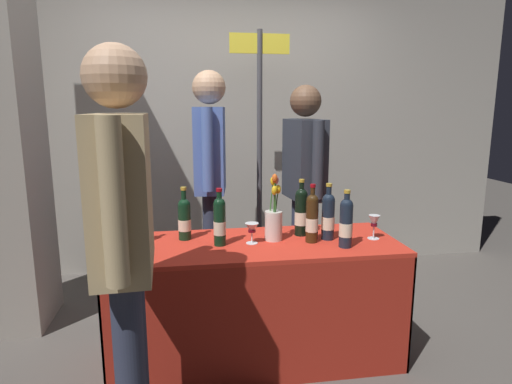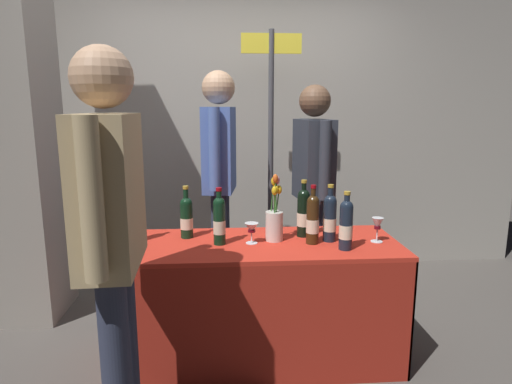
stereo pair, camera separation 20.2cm
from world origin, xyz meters
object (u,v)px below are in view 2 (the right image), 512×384
at_px(tasting_table, 256,279).
at_px(wine_glass_mid, 252,229).
at_px(vendor_presenter, 220,166).
at_px(booth_signpost, 271,138).
at_px(flower_vase, 274,220).
at_px(wine_glass_near_vendor, 378,225).
at_px(featured_wine_bottle, 303,212).
at_px(taster_foreground_right, 111,220).
at_px(concrete_pillar, 9,112).
at_px(display_bottle_0, 219,220).

distance_m(tasting_table, wine_glass_mid, 0.31).
relative_size(vendor_presenter, booth_signpost, 0.84).
xyz_separation_m(vendor_presenter, booth_signpost, (0.41, 0.26, 0.19)).
xyz_separation_m(tasting_table, flower_vase, (0.11, 0.03, 0.35)).
bearing_deg(wine_glass_near_vendor, featured_wine_bottle, 160.85).
bearing_deg(wine_glass_near_vendor, taster_foreground_right, -153.95).
bearing_deg(featured_wine_bottle, wine_glass_mid, -159.47).
relative_size(wine_glass_near_vendor, flower_vase, 0.36).
xyz_separation_m(wine_glass_near_vendor, vendor_presenter, (-0.92, 0.85, 0.24)).
height_order(concrete_pillar, flower_vase, concrete_pillar).
relative_size(tasting_table, display_bottle_0, 5.05).
bearing_deg(wine_glass_near_vendor, wine_glass_mid, 178.28).
height_order(concrete_pillar, tasting_table, concrete_pillar).
relative_size(featured_wine_bottle, wine_glass_near_vendor, 2.41).
height_order(featured_wine_bottle, wine_glass_mid, featured_wine_bottle).
distance_m(display_bottle_0, wine_glass_near_vendor, 0.92).
bearing_deg(vendor_presenter, tasting_table, 21.86).
bearing_deg(concrete_pillar, display_bottle_0, -26.20).
bearing_deg(wine_glass_mid, vendor_presenter, 102.96).
relative_size(wine_glass_mid, taster_foreground_right, 0.07).
bearing_deg(featured_wine_bottle, wine_glass_near_vendor, -19.15).
distance_m(flower_vase, booth_signpost, 1.12).
relative_size(display_bottle_0, booth_signpost, 0.16).
relative_size(featured_wine_bottle, wine_glass_mid, 2.89).
bearing_deg(flower_vase, concrete_pillar, 159.51).
xyz_separation_m(featured_wine_bottle, wine_glass_mid, (-0.32, -0.12, -0.06)).
distance_m(tasting_table, booth_signpost, 1.33).
bearing_deg(tasting_table, concrete_pillar, 157.29).
xyz_separation_m(featured_wine_bottle, wine_glass_near_vendor, (0.41, -0.14, -0.05)).
relative_size(concrete_pillar, flower_vase, 7.37).
height_order(vendor_presenter, booth_signpost, booth_signpost).
distance_m(featured_wine_bottle, vendor_presenter, 0.89).
relative_size(wine_glass_near_vendor, wine_glass_mid, 1.20).
bearing_deg(wine_glass_mid, wine_glass_near_vendor, -1.72).
bearing_deg(concrete_pillar, taster_foreground_right, -53.81).
height_order(flower_vase, vendor_presenter, vendor_presenter).
relative_size(concrete_pillar, taster_foreground_right, 1.70).
xyz_separation_m(concrete_pillar, vendor_presenter, (1.42, 0.13, -0.40)).
bearing_deg(taster_foreground_right, tasting_table, -45.48).
relative_size(tasting_table, flower_vase, 4.19).
distance_m(wine_glass_mid, taster_foreground_right, 0.94).
height_order(tasting_table, featured_wine_bottle, featured_wine_bottle).
bearing_deg(display_bottle_0, taster_foreground_right, -121.98).
bearing_deg(display_bottle_0, tasting_table, 4.54).
relative_size(wine_glass_near_vendor, taster_foreground_right, 0.08).
bearing_deg(vendor_presenter, display_bottle_0, 7.33).
height_order(tasting_table, flower_vase, flower_vase).
bearing_deg(wine_glass_near_vendor, booth_signpost, 114.80).
bearing_deg(tasting_table, display_bottle_0, -175.46).
xyz_separation_m(concrete_pillar, tasting_table, (1.64, -0.69, -0.97)).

